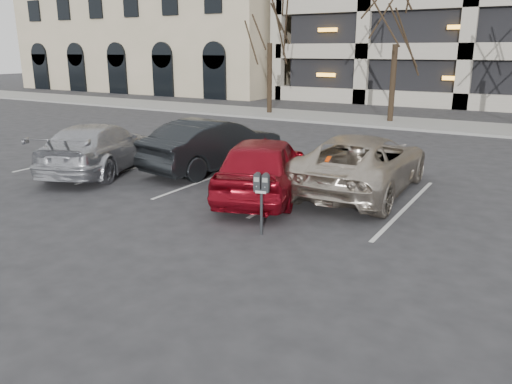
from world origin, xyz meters
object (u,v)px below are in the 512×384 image
suv_silver (361,163)px  parking_meter (261,189)px  car_dark (214,145)px  car_silver (99,147)px  car_red (263,166)px

suv_silver → parking_meter: bearing=79.7°
car_dark → car_silver: bearing=43.9°
suv_silver → car_silver: size_ratio=1.09×
suv_silver → car_dark: (-4.71, 0.04, 0.03)m
suv_silver → car_red: car_red is taller
parking_meter → car_silver: 7.34m
car_red → suv_silver: bearing=-157.6°
suv_silver → car_red: 2.60m
car_silver → parking_meter: bearing=140.1°
parking_meter → suv_silver: bearing=67.8°
car_red → car_silver: size_ratio=0.91×
car_red → car_silver: (-5.65, -0.17, -0.05)m
car_dark → suv_silver: bearing=-170.5°
car_dark → car_silver: 3.48m
parking_meter → car_dark: (-4.11, 4.17, -0.18)m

